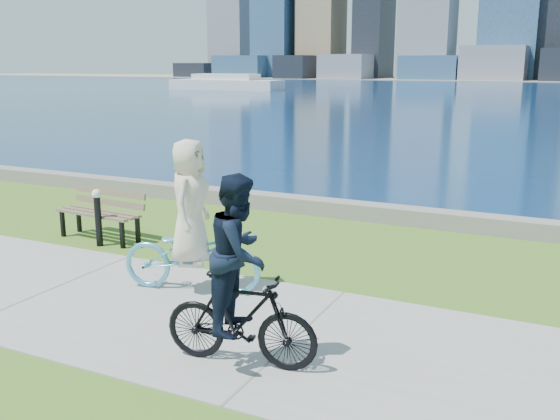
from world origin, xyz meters
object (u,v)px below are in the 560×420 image
Objects in this scene: park_bench at (102,210)px; bollard_lamp at (98,214)px; cyclist_man at (240,287)px; cyclist_woman at (191,236)px.

bollard_lamp is at bearing -52.72° from park_bench.
cyclist_man reaches higher than bollard_lamp.
cyclist_woman reaches higher than cyclist_man.
park_bench is 6.04m from cyclist_man.
park_bench is 1.72× the size of bollard_lamp.
cyclist_man is at bearing -29.87° from park_bench.
cyclist_woman is at bearing -23.39° from bollard_lamp.
bollard_lamp is 0.48× the size of cyclist_woman.
bollard_lamp is 0.50× the size of cyclist_man.
bollard_lamp is 5.57m from cyclist_man.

